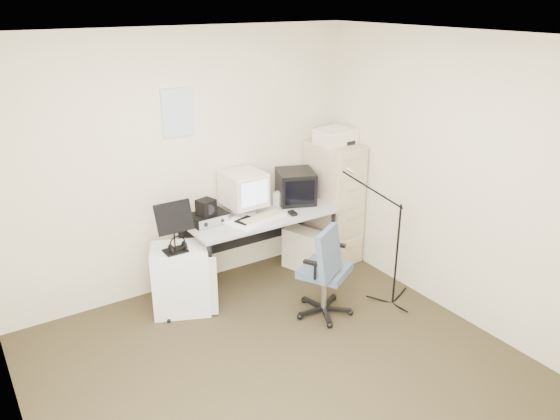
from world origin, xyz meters
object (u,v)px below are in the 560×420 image
office_chair (325,269)px  filing_cabinet (333,202)px  desk (260,247)px  side_cart (181,279)px

office_chair → filing_cabinet: bearing=19.1°
desk → office_chair: 0.90m
desk → office_chair: size_ratio=1.63×
side_cart → office_chair: bearing=-13.2°
filing_cabinet → desk: (-0.95, -0.03, -0.29)m
filing_cabinet → desk: bearing=-178.2°
desk → office_chair: (0.15, -0.88, 0.10)m
office_chair → side_cart: office_chair is taller
office_chair → side_cart: size_ratio=1.47×
filing_cabinet → office_chair: size_ratio=1.41×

